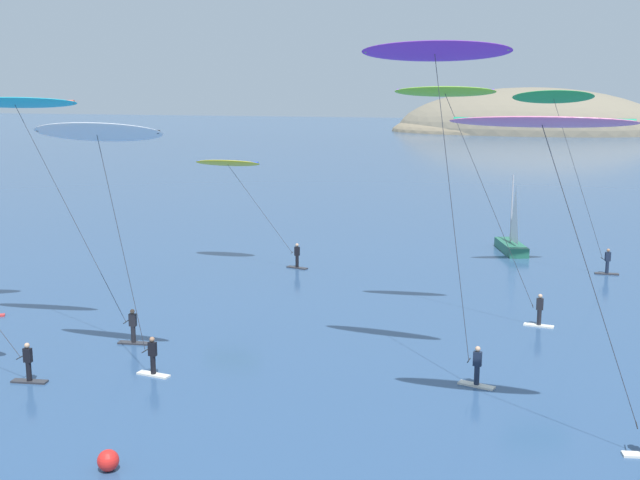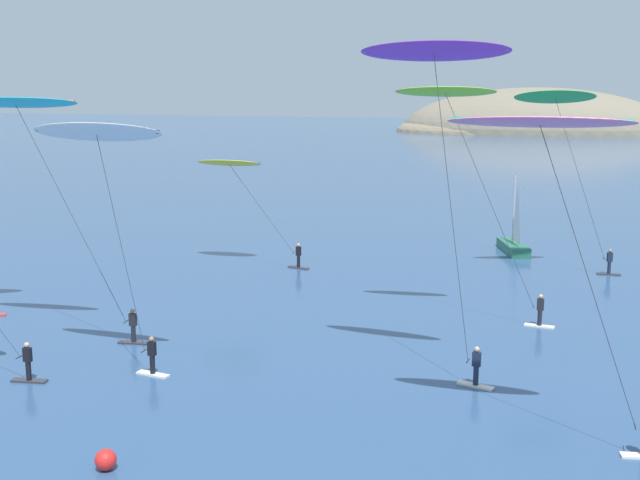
% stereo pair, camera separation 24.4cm
% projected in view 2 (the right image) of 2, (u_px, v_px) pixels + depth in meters
% --- Properties ---
extents(headland_island, '(73.05, 41.98, 23.86)m').
position_uv_depth(headland_island, '(528.00, 132.00, 215.20)').
color(headland_island, '#7A705B').
rests_on(headland_island, ground).
extents(sailboat_near, '(2.82, 5.91, 5.70)m').
position_uv_depth(sailboat_near, '(512.00, 243.00, 59.57)').
color(sailboat_near, '#23664C').
rests_on(sailboat_near, ground).
extents(kitesurfer_cyan, '(9.27, 1.81, 11.67)m').
position_uv_depth(kitesurfer_cyan, '(25.00, 121.00, 37.26)').
color(kitesurfer_cyan, '#2D2D33').
rests_on(kitesurfer_cyan, ground).
extents(kitesurfer_white, '(6.10, 1.36, 10.73)m').
position_uv_depth(kitesurfer_white, '(100.00, 149.00, 32.90)').
color(kitesurfer_white, silver).
rests_on(kitesurfer_white, ground).
extents(kitesurfer_yellow, '(7.97, 1.79, 7.34)m').
position_uv_depth(kitesurfer_yellow, '(235.00, 171.00, 54.10)').
color(kitesurfer_yellow, '#2D2D33').
rests_on(kitesurfer_yellow, ground).
extents(kitesurfer_pink, '(7.61, 1.25, 11.23)m').
position_uv_depth(kitesurfer_pink, '(550.00, 150.00, 25.60)').
color(kitesurfer_pink, silver).
rests_on(kitesurfer_pink, ground).
extents(kitesurfer_green, '(7.38, 3.15, 11.93)m').
position_uv_depth(kitesurfer_green, '(560.00, 110.00, 50.13)').
color(kitesurfer_green, '#2D2D33').
rests_on(kitesurfer_green, ground).
extents(kitesurfer_lime, '(8.39, 1.65, 12.16)m').
position_uv_depth(kitesurfer_lime, '(455.00, 115.00, 39.80)').
color(kitesurfer_lime, silver).
rests_on(kitesurfer_lime, ground).
extents(kitesurfer_purple, '(6.10, 1.81, 13.88)m').
position_uv_depth(kitesurfer_purple, '(437.00, 75.00, 31.15)').
color(kitesurfer_purple, silver).
rests_on(kitesurfer_purple, ground).
extents(marker_buoy, '(0.70, 0.70, 0.70)m').
position_uv_depth(marker_buoy, '(106.00, 460.00, 25.57)').
color(marker_buoy, red).
rests_on(marker_buoy, ground).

